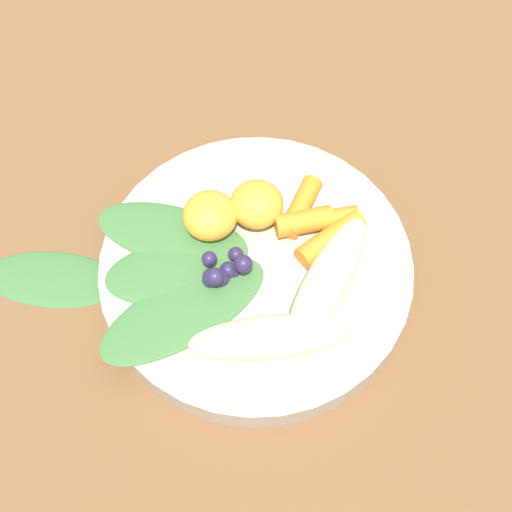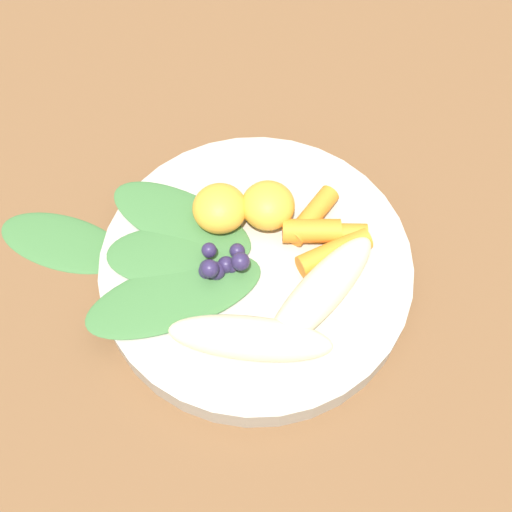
{
  "view_description": "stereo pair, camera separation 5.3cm",
  "coord_description": "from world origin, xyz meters",
  "px_view_note": "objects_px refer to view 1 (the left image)",
  "views": [
    {
      "loc": [
        -0.25,
        0.04,
        0.5
      ],
      "look_at": [
        0.0,
        0.0,
        0.04
      ],
      "focal_mm": 48.39,
      "sensor_mm": 36.0,
      "label": 1
    },
    {
      "loc": [
        -0.25,
        -0.01,
        0.5
      ],
      "look_at": [
        0.0,
        0.0,
        0.04
      ],
      "focal_mm": 48.39,
      "sensor_mm": 36.0,
      "label": 2
    }
  ],
  "objects_px": {
    "orange_segment_near": "(210,216)",
    "kale_leaf_stray": "(52,278)",
    "banana_peeled_left": "(328,279)",
    "banana_peeled_right": "(272,337)",
    "bowl": "(256,270)"
  },
  "relations": [
    {
      "from": "banana_peeled_right",
      "to": "banana_peeled_left",
      "type": "bearing_deg",
      "value": 42.01
    },
    {
      "from": "bowl",
      "to": "banana_peeled_left",
      "type": "xyz_separation_m",
      "value": [
        -0.03,
        -0.05,
        0.03
      ]
    },
    {
      "from": "banana_peeled_left",
      "to": "banana_peeled_right",
      "type": "distance_m",
      "value": 0.06
    },
    {
      "from": "bowl",
      "to": "banana_peeled_left",
      "type": "bearing_deg",
      "value": -121.86
    },
    {
      "from": "banana_peeled_left",
      "to": "banana_peeled_right",
      "type": "xyz_separation_m",
      "value": [
        -0.04,
        0.05,
        0.0
      ]
    },
    {
      "from": "banana_peeled_left",
      "to": "kale_leaf_stray",
      "type": "bearing_deg",
      "value": 113.05
    },
    {
      "from": "banana_peeled_right",
      "to": "orange_segment_near",
      "type": "relative_size",
      "value": 2.73
    },
    {
      "from": "orange_segment_near",
      "to": "kale_leaf_stray",
      "type": "xyz_separation_m",
      "value": [
        -0.01,
        0.13,
        -0.04
      ]
    },
    {
      "from": "orange_segment_near",
      "to": "kale_leaf_stray",
      "type": "relative_size",
      "value": 0.39
    },
    {
      "from": "kale_leaf_stray",
      "to": "banana_peeled_left",
      "type": "bearing_deg",
      "value": -179.36
    },
    {
      "from": "banana_peeled_left",
      "to": "orange_segment_near",
      "type": "distance_m",
      "value": 0.11
    },
    {
      "from": "orange_segment_near",
      "to": "kale_leaf_stray",
      "type": "distance_m",
      "value": 0.14
    },
    {
      "from": "bowl",
      "to": "banana_peeled_right",
      "type": "relative_size",
      "value": 2.08
    },
    {
      "from": "banana_peeled_right",
      "to": "kale_leaf_stray",
      "type": "bearing_deg",
      "value": 153.25
    },
    {
      "from": "banana_peeled_left",
      "to": "banana_peeled_right",
      "type": "height_order",
      "value": "same"
    }
  ]
}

